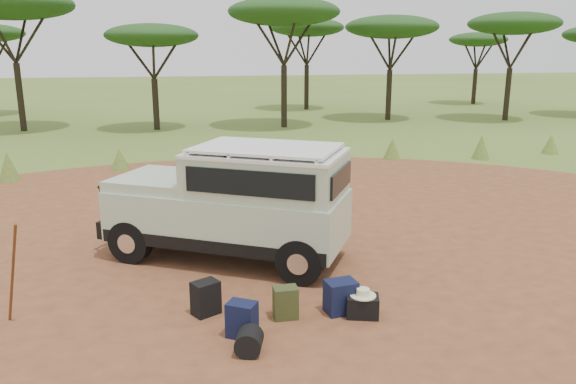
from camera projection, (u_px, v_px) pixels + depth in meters
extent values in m
plane|color=#536A25|center=(264.00, 274.00, 9.46)|extent=(140.00, 140.00, 0.00)
cylinder|color=brown|center=(264.00, 274.00, 9.46)|extent=(23.00, 23.00, 0.01)
cone|color=#536A25|center=(8.00, 166.00, 16.01)|extent=(0.60, 0.60, 0.85)
cone|color=#536A25|center=(120.00, 159.00, 17.48)|extent=(0.60, 0.60, 0.70)
cone|color=#536A25|center=(217.00, 154.00, 17.68)|extent=(0.60, 0.60, 0.90)
cone|color=#536A25|center=(312.00, 155.00, 17.92)|extent=(0.60, 0.60, 0.80)
cone|color=#536A25|center=(392.00, 148.00, 19.19)|extent=(0.60, 0.60, 0.75)
cone|color=#536A25|center=(481.00, 147.00, 19.21)|extent=(0.60, 0.60, 0.85)
cone|color=#536A25|center=(551.00, 144.00, 20.21)|extent=(0.60, 0.60, 0.70)
cylinder|color=black|center=(20.00, 97.00, 25.47)|extent=(0.28, 0.28, 3.06)
ellipsoid|color=#1D3914|center=(9.00, 4.00, 24.46)|extent=(5.50, 5.50, 1.38)
cylinder|color=black|center=(156.00, 104.00, 26.01)|extent=(0.28, 0.28, 2.34)
ellipsoid|color=#1D3914|center=(152.00, 35.00, 25.24)|extent=(4.20, 4.20, 1.05)
cylinder|color=black|center=(284.00, 97.00, 26.76)|extent=(0.28, 0.28, 2.93)
ellipsoid|color=#1D3914|center=(284.00, 12.00, 25.80)|extent=(5.20, 5.20, 1.30)
cylinder|color=black|center=(389.00, 95.00, 29.62)|extent=(0.28, 0.28, 2.61)
ellipsoid|color=#1D3914|center=(392.00, 27.00, 28.76)|extent=(4.80, 4.80, 1.20)
cylinder|color=black|center=(507.00, 94.00, 29.39)|extent=(0.28, 0.28, 2.70)
ellipsoid|color=#1D3914|center=(514.00, 23.00, 28.50)|extent=(4.60, 4.60, 1.15)
cylinder|color=black|center=(307.00, 87.00, 34.69)|extent=(0.28, 0.28, 2.70)
ellipsoid|color=#1D3914|center=(307.00, 27.00, 33.80)|extent=(4.50, 4.50, 1.12)
cylinder|color=black|center=(474.00, 87.00, 38.09)|extent=(0.28, 0.28, 2.34)
ellipsoid|color=#1D3914|center=(478.00, 39.00, 37.32)|extent=(3.80, 3.80, 0.95)
cube|color=#ABBEA2|center=(228.00, 214.00, 10.02)|extent=(4.44, 3.53, 0.87)
cube|color=black|center=(229.00, 232.00, 10.10)|extent=(4.38, 3.52, 0.22)
cube|color=#ABBEA2|center=(267.00, 174.00, 9.61)|extent=(3.04, 2.69, 0.69)
cube|color=silver|center=(266.00, 153.00, 9.51)|extent=(3.06, 2.72, 0.06)
cube|color=silver|center=(266.00, 148.00, 9.49)|extent=(2.83, 2.53, 0.05)
cube|color=#ABBEA2|center=(162.00, 180.00, 10.28)|extent=(2.12, 2.15, 0.18)
cube|color=black|center=(200.00, 168.00, 9.97)|extent=(0.83, 1.29, 0.48)
cube|color=black|center=(249.00, 183.00, 8.83)|extent=(1.91, 1.12, 0.41)
cube|color=black|center=(282.00, 163.00, 10.36)|extent=(1.91, 1.12, 0.41)
cube|color=black|center=(341.00, 180.00, 9.22)|extent=(0.72, 1.20, 0.38)
cube|color=black|center=(126.00, 218.00, 10.72)|extent=(0.94, 1.51, 0.31)
cylinder|color=black|center=(118.00, 180.00, 10.57)|extent=(0.65, 1.07, 0.06)
cylinder|color=black|center=(120.00, 205.00, 10.69)|extent=(0.65, 1.07, 0.06)
cylinder|color=silver|center=(110.00, 193.00, 10.38)|extent=(0.16, 0.21, 0.20)
cylinder|color=silver|center=(126.00, 187.00, 10.86)|extent=(0.16, 0.21, 0.20)
cube|color=silver|center=(123.00, 212.00, 10.71)|extent=(0.22, 0.35, 0.11)
cylinder|color=black|center=(222.00, 165.00, 10.72)|extent=(0.10, 0.10, 0.76)
cylinder|color=black|center=(131.00, 242.00, 9.91)|extent=(0.80, 0.61, 0.77)
cylinder|color=black|center=(172.00, 218.00, 11.27)|extent=(0.80, 0.61, 0.77)
cylinder|color=black|center=(300.00, 262.00, 8.98)|extent=(0.80, 0.61, 0.77)
cylinder|color=black|center=(323.00, 233.00, 10.35)|extent=(0.80, 0.61, 0.77)
cylinder|color=#5F2E16|center=(13.00, 274.00, 7.53)|extent=(0.39, 0.44, 1.52)
cube|color=black|center=(206.00, 298.00, 7.99)|extent=(0.45, 0.41, 0.50)
cube|color=#121339|center=(242.00, 320.00, 7.36)|extent=(0.46, 0.42, 0.49)
cube|color=#3E411E|center=(285.00, 303.00, 7.87)|extent=(0.34, 0.25, 0.47)
cube|color=#121339|center=(341.00, 297.00, 8.04)|extent=(0.47, 0.38, 0.48)
cube|color=black|center=(363.00, 306.00, 7.94)|extent=(0.52, 0.44, 0.32)
cylinder|color=black|center=(249.00, 342.00, 6.96)|extent=(0.42, 0.42, 0.33)
cylinder|color=beige|center=(363.00, 295.00, 7.90)|extent=(0.37, 0.37, 0.02)
cylinder|color=beige|center=(363.00, 292.00, 7.88)|extent=(0.18, 0.18, 0.09)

